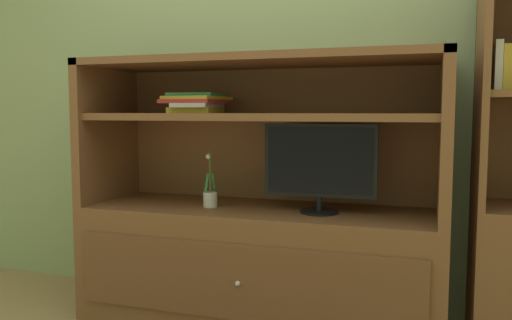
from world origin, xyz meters
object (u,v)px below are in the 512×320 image
upright_book_row (508,67)px  media_console (259,237)px  potted_plant (210,196)px  tv_monitor (320,165)px  magazine_stack (196,103)px

upright_book_row → media_console: bearing=179.7°
media_console → upright_book_row: 1.41m
upright_book_row → potted_plant: bearing=-177.7°
tv_monitor → upright_book_row: upright_book_row is taller
magazine_stack → upright_book_row: 1.49m
upright_book_row → magazine_stack: bearing=179.9°
media_console → potted_plant: bearing=-166.0°
media_console → magazine_stack: media_console is taller
tv_monitor → magazine_stack: size_ratio=1.54×
media_console → upright_book_row: (1.13, -0.01, 0.84)m
potted_plant → upright_book_row: size_ratio=1.32×
media_console → potted_plant: size_ratio=6.39×
potted_plant → magazine_stack: size_ratio=0.80×
upright_book_row → tv_monitor: bearing=-176.9°
tv_monitor → upright_book_row: (0.81, 0.04, 0.45)m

